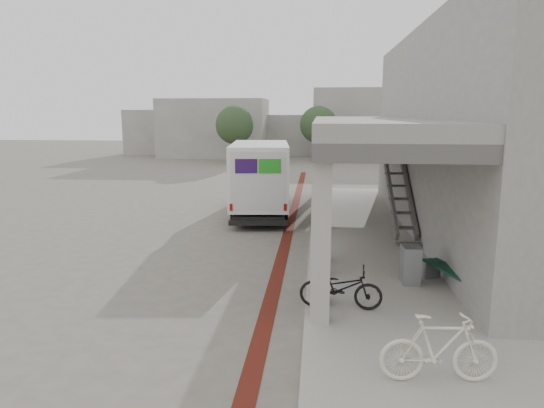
# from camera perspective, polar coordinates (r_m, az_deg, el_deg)

# --- Properties ---
(ground) EXTENTS (120.00, 120.00, 0.00)m
(ground) POSITION_cam_1_polar(r_m,az_deg,el_deg) (13.48, -3.48, -7.54)
(ground) COLOR #625D54
(ground) RESTS_ON ground
(bike_lane_stripe) EXTENTS (0.35, 40.00, 0.01)m
(bike_lane_stripe) POSITION_cam_1_polar(r_m,az_deg,el_deg) (15.27, 1.41, -5.31)
(bike_lane_stripe) COLOR #501810
(bike_lane_stripe) RESTS_ON ground
(sidewalk) EXTENTS (4.40, 28.00, 0.12)m
(sidewalk) POSITION_cam_1_polar(r_m,az_deg,el_deg) (13.46, 13.75, -7.61)
(sidewalk) COLOR #9D958C
(sidewalk) RESTS_ON ground
(transit_building) EXTENTS (7.60, 17.00, 7.00)m
(transit_building) POSITION_cam_1_polar(r_m,az_deg,el_deg) (17.83, 21.27, 7.35)
(transit_building) COLOR gray
(transit_building) RESTS_ON ground
(distant_backdrop) EXTENTS (28.00, 10.00, 6.50)m
(distant_backdrop) POSITION_cam_1_polar(r_m,az_deg,el_deg) (48.80, -0.29, 8.91)
(distant_backdrop) COLOR gray
(distant_backdrop) RESTS_ON ground
(tree_left) EXTENTS (3.20, 3.20, 4.80)m
(tree_left) POSITION_cam_1_polar(r_m,az_deg,el_deg) (41.26, -4.42, 9.22)
(tree_left) COLOR #38281C
(tree_left) RESTS_ON ground
(tree_mid) EXTENTS (3.20, 3.20, 4.80)m
(tree_mid) POSITION_cam_1_polar(r_m,az_deg,el_deg) (42.66, 5.48, 9.25)
(tree_mid) COLOR #38281C
(tree_mid) RESTS_ON ground
(tree_right) EXTENTS (3.20, 3.20, 4.80)m
(tree_right) POSITION_cam_1_polar(r_m,az_deg,el_deg) (42.42, 16.48, 8.86)
(tree_right) COLOR #38281C
(tree_right) RESTS_ON ground
(fedex_truck) EXTENTS (2.81, 7.22, 3.01)m
(fedex_truck) POSITION_cam_1_polar(r_m,az_deg,el_deg) (20.51, -1.37, 3.37)
(fedex_truck) COLOR black
(fedex_truck) RESTS_ON ground
(bench) EXTENTS (1.09, 2.07, 0.48)m
(bench) POSITION_cam_1_polar(r_m,az_deg,el_deg) (12.18, 20.50, -7.96)
(bench) COLOR slate
(bench) RESTS_ON sidewalk
(bollard_near) EXTENTS (0.38, 0.38, 0.57)m
(bollard_near) POSITION_cam_1_polar(r_m,az_deg,el_deg) (10.88, 5.66, -9.86)
(bollard_near) COLOR gray
(bollard_near) RESTS_ON sidewalk
(bollard_far) EXTENTS (0.44, 0.44, 0.66)m
(bollard_far) POSITION_cam_1_polar(r_m,az_deg,el_deg) (12.66, 5.60, -6.65)
(bollard_far) COLOR gray
(bollard_far) RESTS_ON sidewalk
(utility_cabinet) EXTENTS (0.43, 0.56, 0.92)m
(utility_cabinet) POSITION_cam_1_polar(r_m,az_deg,el_deg) (12.33, 15.96, -6.88)
(utility_cabinet) COLOR gray
(utility_cabinet) RESTS_ON sidewalk
(bicycle_black) EXTENTS (1.78, 0.73, 0.92)m
(bicycle_black) POSITION_cam_1_polar(r_m,az_deg,el_deg) (10.48, 8.09, -9.71)
(bicycle_black) COLOR black
(bicycle_black) RESTS_ON sidewalk
(bicycle_cream) EXTENTS (1.86, 0.64, 1.10)m
(bicycle_cream) POSITION_cam_1_polar(r_m,az_deg,el_deg) (8.13, 19.08, -15.79)
(bicycle_cream) COLOR beige
(bicycle_cream) RESTS_ON sidewalk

